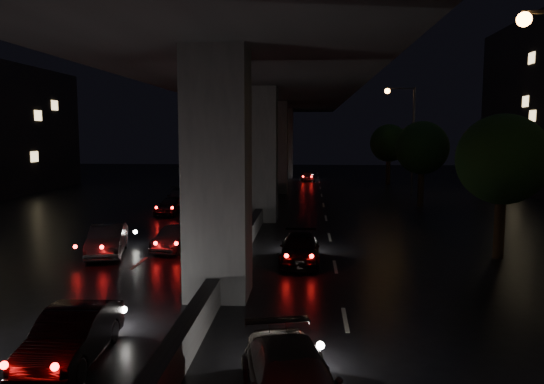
# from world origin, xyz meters

# --- Properties ---
(ground) EXTENTS (120.00, 120.00, 0.00)m
(ground) POSITION_xyz_m (0.00, 0.00, 0.00)
(ground) COLOR black
(ground) RESTS_ON ground
(viaduct) EXTENTS (12.00, 80.00, 10.50)m
(viaduct) POSITION_xyz_m (0.00, 5.00, 8.34)
(viaduct) COLOR #363638
(viaduct) RESTS_ON ground
(median_barrier) EXTENTS (0.45, 70.00, 0.85)m
(median_barrier) POSITION_xyz_m (0.00, 5.00, 0.42)
(median_barrier) COLOR #363638
(median_barrier) RESTS_ON ground
(tree_b) EXTENTS (3.80, 3.80, 6.12)m
(tree_b) POSITION_xyz_m (11.00, -4.00, 4.20)
(tree_b) COLOR black
(tree_b) RESTS_ON ground
(tree_c) EXTENTS (3.80, 3.80, 6.12)m
(tree_c) POSITION_xyz_m (11.00, 12.00, 4.20)
(tree_c) COLOR black
(tree_c) RESTS_ON ground
(tree_d) EXTENTS (3.80, 3.80, 6.12)m
(tree_d) POSITION_xyz_m (11.00, 28.00, 4.20)
(tree_d) COLOR black
(tree_d) RESTS_ON ground
(streetlight_far) EXTENTS (2.52, 0.44, 9.00)m
(streetlight_far) POSITION_xyz_m (10.97, 18.00, 5.66)
(streetlight_far) COLOR #2D2D33
(streetlight_far) RESTS_ON ground
(car_1) EXTENTS (1.49, 3.85, 1.25)m
(car_1) POSITION_xyz_m (-2.57, -15.24, 0.62)
(car_1) COLOR black
(car_1) RESTS_ON ground
(car_2) EXTENTS (2.58, 4.51, 1.23)m
(car_2) POSITION_xyz_m (2.65, -17.21, 0.62)
(car_2) COLOR #544E49
(car_2) RESTS_ON ground
(car_3) EXTENTS (1.61, 3.94, 1.14)m
(car_3) POSITION_xyz_m (2.57, -5.39, 0.57)
(car_3) COLOR black
(car_3) RESTS_ON ground
(car_4) EXTENTS (2.29, 4.19, 1.31)m
(car_4) POSITION_xyz_m (-5.86, -4.59, 0.65)
(car_4) COLOR black
(car_4) RESTS_ON ground
(car_5) EXTENTS (1.62, 3.40, 1.08)m
(car_5) POSITION_xyz_m (-3.13, -3.42, 0.54)
(car_5) COLOR black
(car_5) RESTS_ON ground
(car_6) EXTENTS (1.81, 3.65, 1.20)m
(car_6) POSITION_xyz_m (-5.96, 6.76, 0.60)
(car_6) COLOR black
(car_6) RESTS_ON ground
(car_7) EXTENTS (2.78, 4.90, 1.34)m
(car_7) POSITION_xyz_m (-6.13, 9.87, 0.67)
(car_7) COLOR black
(car_7) RESTS_ON ground
(car_8) EXTENTS (1.97, 3.64, 1.17)m
(car_8) POSITION_xyz_m (-3.01, 11.14, 0.59)
(car_8) COLOR black
(car_8) RESTS_ON ground
(car_9) EXTENTS (2.20, 3.91, 1.22)m
(car_9) POSITION_xyz_m (-2.81, 17.81, 0.61)
(car_9) COLOR #3E3B36
(car_9) RESTS_ON ground
(car_10) EXTENTS (2.26, 4.37, 1.18)m
(car_10) POSITION_xyz_m (-2.75, 27.81, 0.59)
(car_10) COLOR black
(car_10) RESTS_ON ground
(car_11) EXTENTS (2.96, 4.69, 1.21)m
(car_11) POSITION_xyz_m (-5.90, 26.78, 0.60)
(car_11) COLOR black
(car_11) RESTS_ON ground
(car_12) EXTENTS (1.77, 3.33, 1.08)m
(car_12) POSITION_xyz_m (2.73, 30.93, 0.54)
(car_12) COLOR slate
(car_12) RESTS_ON ground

